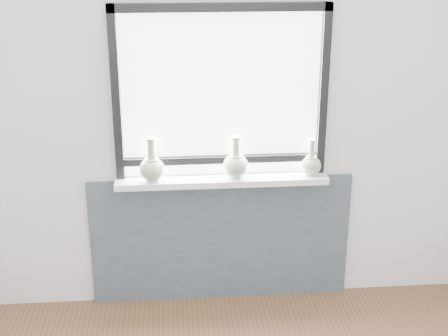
{
  "coord_description": "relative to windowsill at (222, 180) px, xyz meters",
  "views": [
    {
      "loc": [
        -0.29,
        -1.89,
        2.32
      ],
      "look_at": [
        0.0,
        1.55,
        1.02
      ],
      "focal_mm": 50.0,
      "sensor_mm": 36.0,
      "label": 1
    }
  ],
  "objects": [
    {
      "name": "vase_a",
      "position": [
        -0.43,
        -0.02,
        0.11
      ],
      "size": [
        0.16,
        0.16,
        0.27
      ],
      "rotation": [
        0.0,
        0.0,
        -0.05
      ],
      "color": "#A0B892",
      "rests_on": "windowsill"
    },
    {
      "name": "windowsill",
      "position": [
        0.0,
        0.0,
        0.0
      ],
      "size": [
        1.32,
        0.18,
        0.04
      ],
      "primitive_type": "cube",
      "color": "white",
      "rests_on": "apron_panel"
    },
    {
      "name": "window",
      "position": [
        0.0,
        0.06,
        0.56
      ],
      "size": [
        1.3,
        0.06,
        1.05
      ],
      "color": "black",
      "rests_on": "windowsill"
    },
    {
      "name": "vase_c",
      "position": [
        0.56,
        -0.0,
        0.09
      ],
      "size": [
        0.13,
        0.13,
        0.23
      ],
      "rotation": [
        0.0,
        0.0,
        0.44
      ],
      "color": "#A0B892",
      "rests_on": "windowsill"
    },
    {
      "name": "back_wall",
      "position": [
        0.0,
        0.1,
        0.42
      ],
      "size": [
        3.6,
        0.02,
        2.6
      ],
      "primitive_type": "cube",
      "color": "silver",
      "rests_on": "ground"
    },
    {
      "name": "apron_panel",
      "position": [
        0.0,
        0.07,
        -0.45
      ],
      "size": [
        1.7,
        0.03,
        0.86
      ],
      "primitive_type": "cube",
      "color": "#46535F",
      "rests_on": "ground"
    },
    {
      "name": "vase_b",
      "position": [
        0.09,
        -0.01,
        0.11
      ],
      "size": [
        0.16,
        0.16,
        0.26
      ],
      "rotation": [
        0.0,
        0.0,
        -0.08
      ],
      "color": "#A0B892",
      "rests_on": "windowsill"
    }
  ]
}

